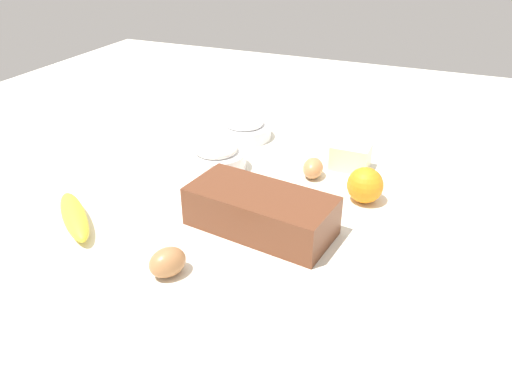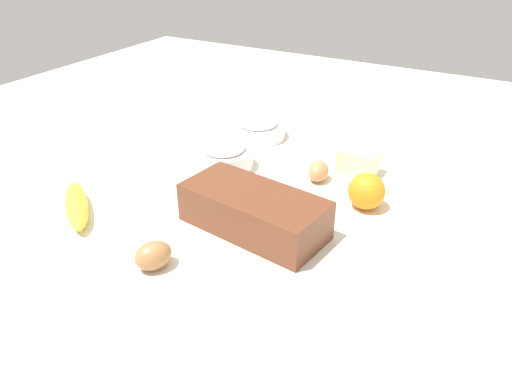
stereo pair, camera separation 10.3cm
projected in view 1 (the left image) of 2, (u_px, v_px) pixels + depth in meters
ground_plane at (256, 203)px, 1.06m from camera, size 2.40×2.40×0.02m
loaf_pan at (260, 210)px, 0.94m from camera, size 0.30×0.17×0.08m
flour_bowl at (216, 156)px, 1.17m from camera, size 0.14×0.14×0.07m
sugar_bowl at (244, 128)px, 1.34m from camera, size 0.15×0.15×0.06m
banana at (74, 216)px, 0.96m from camera, size 0.17×0.15×0.04m
orange_fruit at (365, 185)px, 1.03m from camera, size 0.08×0.08×0.08m
butter_block at (350, 157)px, 1.17m from camera, size 0.09×0.07×0.06m
egg_near_butter at (313, 168)px, 1.13m from camera, size 0.05×0.07×0.05m
egg_beside_bowl at (168, 262)px, 0.82m from camera, size 0.08×0.08×0.05m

